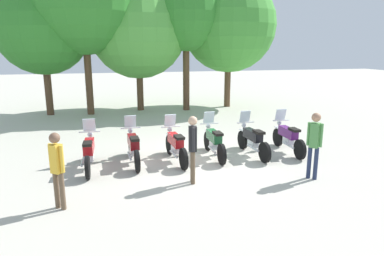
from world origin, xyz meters
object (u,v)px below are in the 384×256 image
Objects in this scene: motorcycle_4 at (253,140)px; person_0 at (57,165)px; person_2 at (193,144)px; tree_2 at (138,30)px; motorcycle_0 at (89,152)px; motorcycle_5 at (288,137)px; tree_3 at (186,14)px; tree_4 at (229,25)px; motorcycle_1 at (133,147)px; person_1 at (314,140)px; motorcycle_3 at (214,141)px; motorcycle_2 at (176,145)px; tree_0 at (42,28)px.

person_0 is at bearing 111.47° from motorcycle_4.
person_2 is 0.25× the size of tree_2.
motorcycle_5 is (6.39, 0.13, 0.00)m from motorcycle_0.
tree_2 is 2.71m from tree_3.
person_2 is at bearing 118.34° from motorcycle_5.
motorcycle_1 is at bearing -124.39° from tree_4.
motorcycle_1 is 1.22× the size of person_1.
motorcycle_1 is at bearing -173.36° from person_0.
person_2 reaches higher than motorcycle_1.
person_2 is (-3.75, -1.87, 0.52)m from motorcycle_5.
motorcycle_3 is 0.31× the size of tree_2.
person_0 is at bearing 112.60° from motorcycle_5.
motorcycle_2 is 2.56m from motorcycle_4.
person_2 is (1.36, -1.95, 0.52)m from motorcycle_1.
tree_3 is at bearing -2.28° from tree_0.
person_2 reaches higher than motorcycle_5.
person_0 reaches higher than motorcycle_5.
person_2 is 12.39m from tree_0.
tree_0 is at bearing 36.46° from motorcycle_4.
motorcycle_0 is 2.55m from motorcycle_2.
tree_0 is (-8.75, 8.97, 3.85)m from motorcycle_5.
motorcycle_2 is 1.29m from motorcycle_3.
motorcycle_2 is at bearing 170.18° from person_0.
motorcycle_4 is 0.33× the size of tree_0.
person_2 is at bearing 123.51° from motorcycle_4.
motorcycle_1 is at bearing 91.25° from motorcycle_3.
motorcycle_4 is at bearing -104.64° from tree_4.
motorcycle_4 is 9.88m from tree_3.
person_0 is 3.24m from person_2.
person_1 reaches higher than motorcycle_2.
motorcycle_4 is at bearing 45.92° from person_2.
motorcycle_2 is at bearing 92.43° from motorcycle_5.
person_0 is 12.20m from tree_0.
tree_2 is (-2.73, 9.27, 3.85)m from motorcycle_4.
motorcycle_3 is at bearing -97.07° from tree_3.
person_0 is at bearing -115.59° from tree_3.
tree_2 is (-0.17, 9.29, 3.85)m from motorcycle_2.
tree_2 reaches higher than motorcycle_4.
person_0 is 13.20m from tree_3.
person_2 is at bearing -113.77° from tree_4.
person_1 is (0.69, -2.34, 0.55)m from motorcycle_4.
motorcycle_1 is 10.00m from tree_2.
tree_4 is (7.51, 9.34, 4.17)m from motorcycle_0.
tree_2 is 0.96× the size of tree_3.
person_0 is 0.26× the size of tree_0.
motorcycle_5 is 0.30× the size of tree_4.
tree_3 is at bearing -12.75° from tree_2.
tree_0 is (-1.85, 11.58, 3.37)m from person_0.
tree_4 is (9.88, 0.24, 0.31)m from tree_0.
tree_3 is 0.98× the size of tree_4.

